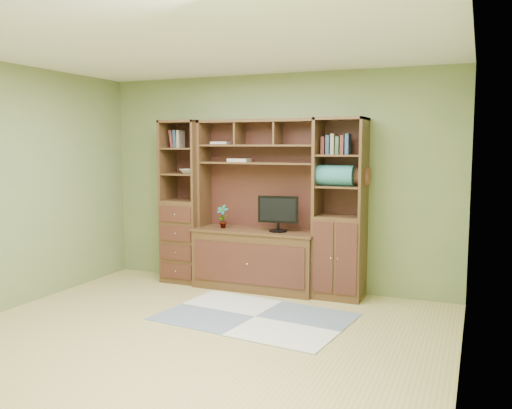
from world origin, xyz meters
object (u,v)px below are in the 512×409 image
at_px(right_tower, 340,209).
at_px(monitor, 278,207).
at_px(left_tower, 184,202).
at_px(center_hutch, 255,205).

relative_size(right_tower, monitor, 3.52).
relative_size(left_tower, monitor, 3.52).
distance_m(center_hutch, left_tower, 1.00).
bearing_deg(right_tower, left_tower, 180.00).
height_order(center_hutch, right_tower, same).
xyz_separation_m(center_hutch, left_tower, (-1.00, 0.04, 0.00)).
bearing_deg(right_tower, center_hutch, -177.77).
distance_m(center_hutch, right_tower, 1.03).
distance_m(right_tower, monitor, 0.73).
bearing_deg(monitor, right_tower, -3.08).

